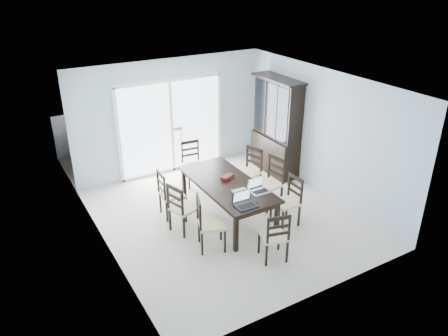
{
  "coord_description": "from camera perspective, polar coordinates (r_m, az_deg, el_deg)",
  "views": [
    {
      "loc": [
        -3.66,
        -6.17,
        4.42
      ],
      "look_at": [
        -0.07,
        0.0,
        1.06
      ],
      "focal_mm": 35.0,
      "sensor_mm": 36.0,
      "label": 1
    }
  ],
  "objects": [
    {
      "name": "floor",
      "position": [
        8.42,
        0.4,
        -6.46
      ],
      "size": [
        5.0,
        5.0,
        0.0
      ],
      "primitive_type": "plane",
      "color": "beige",
      "rests_on": "ground"
    },
    {
      "name": "ceiling",
      "position": [
        7.4,
        0.46,
        10.95
      ],
      "size": [
        5.0,
        5.0,
        0.0
      ],
      "primitive_type": "plane",
      "rotation": [
        3.14,
        0.0,
        0.0
      ],
      "color": "white",
      "rests_on": "back_wall"
    },
    {
      "name": "back_wall",
      "position": [
        9.91,
        -7.0,
        6.66
      ],
      "size": [
        4.5,
        0.02,
        2.6
      ],
      "primitive_type": "cube",
      "color": "#ACBFCE",
      "rests_on": "floor"
    },
    {
      "name": "wall_left",
      "position": [
        7.05,
        -15.52,
        -2.06
      ],
      "size": [
        0.02,
        5.0,
        2.6
      ],
      "primitive_type": "cube",
      "color": "#ACBFCE",
      "rests_on": "floor"
    },
    {
      "name": "wall_right",
      "position": [
        9.09,
        12.77,
        4.48
      ],
      "size": [
        0.02,
        5.0,
        2.6
      ],
      "primitive_type": "cube",
      "color": "#ACBFCE",
      "rests_on": "floor"
    },
    {
      "name": "balcony",
      "position": [
        11.26,
        -8.7,
        1.51
      ],
      "size": [
        4.5,
        2.0,
        0.1
      ],
      "primitive_type": "cube",
      "color": "gray",
      "rests_on": "ground"
    },
    {
      "name": "railing",
      "position": [
        11.92,
        -10.71,
        5.81
      ],
      "size": [
        4.5,
        0.06,
        1.1
      ],
      "primitive_type": "cube",
      "color": "#99999E",
      "rests_on": "balcony"
    },
    {
      "name": "dining_table",
      "position": [
        8.09,
        0.42,
        -2.4
      ],
      "size": [
        1.0,
        2.2,
        0.75
      ],
      "color": "black",
      "rests_on": "floor"
    },
    {
      "name": "china_hutch",
      "position": [
        9.92,
        6.85,
        5.3
      ],
      "size": [
        0.5,
        1.38,
        2.2
      ],
      "color": "black",
      "rests_on": "floor"
    },
    {
      "name": "sliding_door",
      "position": [
        9.96,
        -6.88,
        5.46
      ],
      "size": [
        2.52,
        0.05,
        2.18
      ],
      "color": "silver",
      "rests_on": "floor"
    },
    {
      "name": "chair_left_near",
      "position": [
        7.28,
        -2.42,
        -6.51
      ],
      "size": [
        0.55,
        0.55,
        1.13
      ],
      "rotation": [
        0.0,
        0.0,
        -1.91
      ],
      "color": "black",
      "rests_on": "floor"
    },
    {
      "name": "chair_left_mid",
      "position": [
        7.74,
        -5.78,
        -4.64
      ],
      "size": [
        0.53,
        0.52,
        1.11
      ],
      "rotation": [
        0.0,
        0.0,
        -1.28
      ],
      "color": "black",
      "rests_on": "floor"
    },
    {
      "name": "chair_left_far",
      "position": [
        8.25,
        -7.46,
        -2.78
      ],
      "size": [
        0.45,
        0.43,
        1.09
      ],
      "rotation": [
        0.0,
        0.0,
        -1.63
      ],
      "color": "black",
      "rests_on": "floor"
    },
    {
      "name": "chair_right_near",
      "position": [
        8.07,
        8.63,
        -3.56
      ],
      "size": [
        0.43,
        0.41,
        1.09
      ],
      "rotation": [
        0.0,
        0.0,
        1.56
      ],
      "color": "black",
      "rests_on": "floor"
    },
    {
      "name": "chair_right_mid",
      "position": [
        8.61,
        6.25,
        -1.16
      ],
      "size": [
        0.51,
        0.5,
        1.17
      ],
      "rotation": [
        0.0,
        0.0,
        1.73
      ],
      "color": "black",
      "rests_on": "floor"
    },
    {
      "name": "chair_right_far",
      "position": [
        9.1,
        3.52,
        0.28
      ],
      "size": [
        0.54,
        0.53,
        1.12
      ],
      "rotation": [
        0.0,
        0.0,
        1.88
      ],
      "color": "black",
      "rests_on": "floor"
    },
    {
      "name": "chair_end_near",
      "position": [
        7.04,
        6.79,
        -8.34
      ],
      "size": [
        0.48,
        0.49,
        1.04
      ],
      "rotation": [
        0.0,
        0.0,
        -0.26
      ],
      "color": "black",
      "rests_on": "floor"
    },
    {
      "name": "chair_end_far",
      "position": [
        9.51,
        -4.21,
        1.31
      ],
      "size": [
        0.45,
        0.46,
        1.1
      ],
      "rotation": [
        0.0,
        0.0,
        3.05
      ],
      "color": "black",
      "rests_on": "floor"
    },
    {
      "name": "laptop_dark",
      "position": [
        7.27,
        2.92,
        -4.63
      ],
      "size": [
        0.36,
        0.26,
        0.25
      ],
      "rotation": [
        0.0,
        0.0,
        -0.02
      ],
      "color": "black",
      "rests_on": "dining_table"
    },
    {
      "name": "laptop_silver",
      "position": [
        7.73,
        4.73,
        -2.77
      ],
      "size": [
        0.35,
        0.25,
        0.24
      ],
      "rotation": [
        0.0,
        0.0,
        0.03
      ],
      "color": "silver",
      "rests_on": "dining_table"
    },
    {
      "name": "book_stack",
      "position": [
        7.68,
        2.08,
        -3.16
      ],
      "size": [
        0.29,
        0.23,
        0.04
      ],
      "rotation": [
        0.0,
        0.0,
        -0.22
      ],
      "color": "maroon",
      "rests_on": "dining_table"
    },
    {
      "name": "cell_phone",
      "position": [
        7.39,
        3.97,
        -4.61
      ],
      "size": [
        0.13,
        0.08,
        0.01
      ],
      "primitive_type": "cube",
      "rotation": [
        0.0,
        0.0,
        -0.29
      ],
      "color": "black",
      "rests_on": "dining_table"
    },
    {
      "name": "game_box",
      "position": [
        8.19,
        0.43,
        -1.17
      ],
      "size": [
        0.28,
        0.21,
        0.06
      ],
      "primitive_type": "cube",
      "rotation": [
        0.0,
        0.0,
        0.35
      ],
      "color": "#541410",
      "rests_on": "dining_table"
    },
    {
      "name": "hot_tub",
      "position": [
        10.82,
        -11.74,
        3.52
      ],
      "size": [
        2.22,
        2.04,
        1.03
      ],
      "rotation": [
        0.0,
        0.0,
        -0.14
      ],
      "color": "maroon",
      "rests_on": "balcony"
    }
  ]
}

